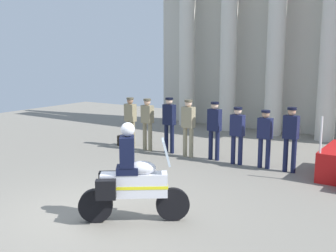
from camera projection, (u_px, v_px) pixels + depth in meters
The scene contains 12 objects.
ground_plane at pixel (91, 214), 8.18m from camera, with size 28.00×28.00×0.00m, color gray.
colonnade_backdrop at pixel (282, 26), 15.92m from camera, with size 11.38×1.53×8.12m.
officer_in_row_0 at pixel (130, 118), 13.89m from camera, with size 0.39×0.24×1.68m.
officer_in_row_1 at pixel (147, 120), 13.36m from camera, with size 0.39×0.24×1.70m.
officer_in_row_2 at pixel (169, 121), 13.04m from camera, with size 0.39×0.24×1.77m.
officer_in_row_3 at pixel (188, 124), 12.49m from camera, with size 0.39×0.24×1.77m.
officer_in_row_4 at pixel (214, 126), 12.16m from camera, with size 0.39×0.24×1.74m.
officer_in_row_5 at pixel (237, 131), 11.67m from camera, with size 0.39×0.24×1.65m.
officer_in_row_6 at pixel (265, 134), 11.29m from camera, with size 0.39×0.24×1.62m.
officer_in_row_7 at pixel (291, 134), 10.88m from camera, with size 0.39×0.24×1.75m.
motorcycle_with_rider at pixel (130, 181), 7.68m from camera, with size 1.75×1.35×1.90m.
briefcase_on_ground at pixel (121, 140), 14.27m from camera, with size 0.10×0.32×0.36m, color black.
Camera 1 is at (5.57, -5.61, 3.13)m, focal length 44.13 mm.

